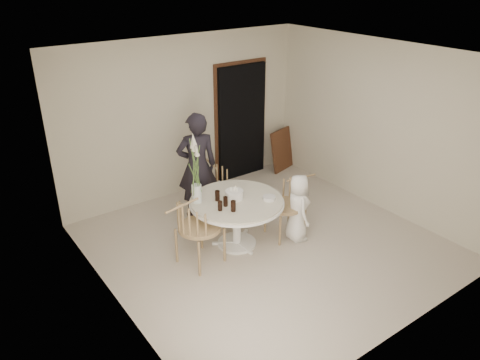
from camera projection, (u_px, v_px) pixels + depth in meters
ground at (266, 244)px, 6.81m from camera, size 4.50×4.50×0.00m
room_shell at (269, 139)px, 6.12m from camera, size 4.50×4.50×4.50m
doorway at (242, 122)px, 8.58m from camera, size 1.00×0.10×2.10m
door_trim at (240, 119)px, 8.58m from camera, size 1.12×0.03×2.22m
table at (237, 207)px, 6.55m from camera, size 1.33×1.33×0.73m
picture_frame at (282, 150)px, 9.11m from camera, size 0.63×0.33×0.80m
chair_far at (214, 183)px, 7.42m from camera, size 0.52×0.55×0.84m
chair_right at (293, 198)px, 6.84m from camera, size 0.59×0.56×0.92m
chair_left at (191, 224)px, 6.05m from camera, size 0.65×0.62×1.00m
girl at (197, 166)px, 7.23m from camera, size 0.73×0.59×1.72m
boy at (298, 208)px, 6.74m from camera, size 0.47×0.58×1.02m
birthday_cake at (234, 194)px, 6.51m from camera, size 0.25×0.25×0.17m
cola_tumbler_a at (226, 201)px, 6.30m from camera, size 0.07×0.07×0.14m
cola_tumbler_b at (233, 206)px, 6.17m from camera, size 0.09×0.09×0.15m
cola_tumbler_c at (220, 206)px, 6.19m from camera, size 0.08×0.08×0.13m
cola_tumbler_d at (217, 196)px, 6.45m from camera, size 0.09×0.09×0.15m
plate_stack at (269, 198)px, 6.50m from camera, size 0.22×0.22×0.05m
flower_vase at (196, 174)px, 6.27m from camera, size 0.14×0.14×1.01m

